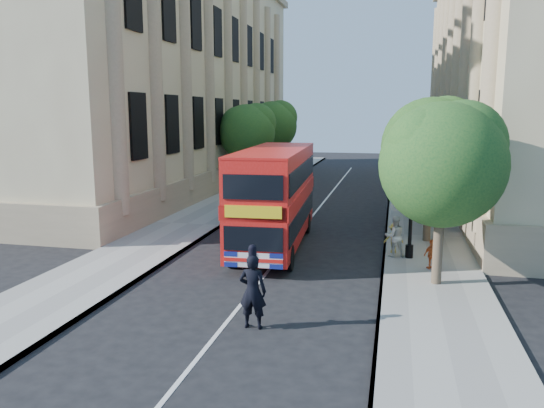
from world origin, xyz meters
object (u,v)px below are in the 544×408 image
Objects in this scene: box_van at (271,190)px; woman_pedestrian at (395,236)px; police_constable at (253,291)px; double_decker_bus at (275,195)px; lamp_post at (412,197)px.

woman_pedestrian is (6.56, -6.83, -0.63)m from box_van.
box_van is at bearing -78.51° from police_constable.
police_constable is (1.30, -8.36, -1.26)m from double_decker_bus.
police_constable is at bearing -75.78° from box_van.
box_van reaches higher than woman_pedestrian.
double_decker_bus is (-5.51, 0.74, -0.24)m from lamp_post.
lamp_post is at bearing 159.11° from woman_pedestrian.
police_constable is at bearing 48.46° from woman_pedestrian.
double_decker_bus is 1.59× the size of box_van.
lamp_post is at bearing -41.14° from box_van.
woman_pedestrian is (-0.58, 0.05, -1.59)m from lamp_post.
lamp_post reaches higher than box_van.
box_van is 3.53× the size of woman_pedestrian.
lamp_post is 8.83m from police_constable.
police_constable is 1.26× the size of woman_pedestrian.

